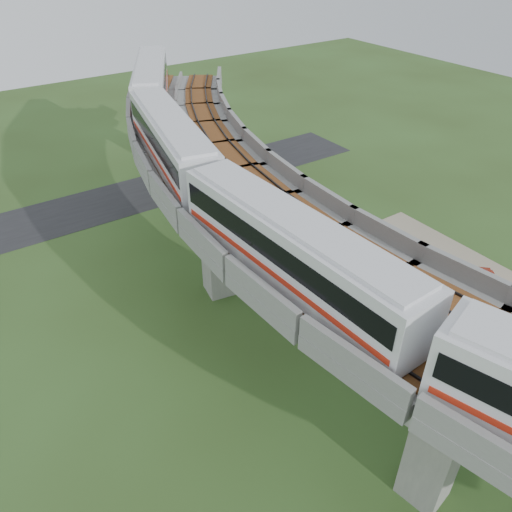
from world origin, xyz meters
The scene contains 14 objects.
ground centered at (0.00, 0.00, 0.00)m, with size 160.00×160.00×0.00m, color #33491D.
dirt_lot centered at (14.00, -2.00, 0.02)m, with size 18.00×26.00×0.04m, color gray.
asphalt_road centered at (0.00, 30.00, 0.01)m, with size 60.00×8.00×0.03m, color #232326.
viaduct centered at (3.84, 0.00, 9.05)m, with size 19.58×73.98×11.40m.
metro_train centered at (0.50, 4.31, 12.31)m, with size 12.68×61.16×3.64m.
fence centered at (9.75, 0.00, 0.75)m, with size 3.87×38.73×1.50m.
tree_0 centered at (10.94, 22.70, 2.63)m, with size 2.92×2.92×3.87m.
tree_1 centered at (10.04, 17.62, 2.62)m, with size 2.87×2.87×3.85m.
tree_2 centered at (6.96, 10.71, 2.14)m, with size 2.57×2.57×3.23m.
tree_3 centered at (6.97, 3.65, 1.70)m, with size 2.45×2.45×2.74m.
tree_4 centered at (6.99, -5.99, 2.46)m, with size 2.99×2.99×3.73m.
car_white centered at (14.37, -3.09, 0.70)m, with size 1.55×3.85×1.31m, color silver.
car_red centered at (18.80, -1.65, 0.67)m, with size 1.33×3.82×1.26m, color #B32610.
car_dark centered at (16.43, 7.95, 0.67)m, with size 1.76×4.33×1.26m, color black.
Camera 1 is at (-14.64, -17.67, 25.22)m, focal length 35.00 mm.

